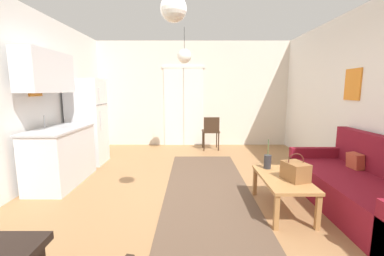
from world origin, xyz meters
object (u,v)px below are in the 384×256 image
Objects in this scene: refrigerator at (89,122)px; accent_chair at (212,130)px; handbag at (297,171)px; pendant_lamp_far at (186,56)px; coffee_table at (284,181)px; bamboo_vase at (269,162)px; pendant_lamp_near at (175,9)px; couch at (365,189)px.

refrigerator is 2.05× the size of accent_chair.
handbag is 3.22m from pendant_lamp_far.
bamboo_vase is at bearing 105.97° from coffee_table.
couch is at bearing 9.88° from pendant_lamp_near.
bamboo_vase is at bearing 114.25° from handbag.
accent_chair reaches higher than handbag.
handbag is (0.20, -0.44, 0.02)m from bamboo_vase.
pendant_lamp_far is at bearing 134.85° from couch.
couch is 4.73m from refrigerator.
accent_chair is (-0.76, 3.26, -0.05)m from handbag.
pendant_lamp_far is at bearing 89.54° from pendant_lamp_near.
couch is at bearing -25.40° from refrigerator.
bamboo_vase reaches higher than handbag.
handbag is at bearing -173.11° from couch.
coffee_table is at bearing -179.77° from couch.
accent_chair is at bearing 53.34° from pendant_lamp_far.
accent_chair is at bearing 101.71° from coffee_table.
bamboo_vase is at bearing -59.10° from pendant_lamp_far.
coffee_table is at bearing -61.03° from pendant_lamp_far.
accent_chair is (-1.67, 3.15, 0.22)m from couch.
bamboo_vase is at bearing 98.69° from accent_chair.
refrigerator reaches higher than handbag.
bamboo_vase is 2.83m from pendant_lamp_far.
handbag is at bearing -46.05° from coffee_table.
bamboo_vase reaches higher than coffee_table.
accent_chair is at bearing 101.20° from bamboo_vase.
couch is 2.46× the size of accent_chair.
coffee_table is 1.38× the size of pendant_lamp_far.
handbag is 0.41× the size of accent_chair.
pendant_lamp_far reaches higher than couch.
pendant_lamp_far is (-2.29, 2.30, 1.90)m from couch.
accent_chair is 1.37× the size of pendant_lamp_near.
couch is 1.02m from coffee_table.
pendant_lamp_near is (-1.30, -0.40, 1.89)m from coffee_table.
pendant_lamp_near is (-2.31, -0.40, 1.99)m from couch.
coffee_table is 3.22m from accent_chair.
pendant_lamp_far is at bearing 119.76° from handbag.
couch is at bearing 115.42° from accent_chair.
handbag is at bearing 100.56° from accent_chair.
handbag is 0.56× the size of pendant_lamp_near.
pendant_lamp_near is at bearing 77.16° from accent_chair.
couch reaches higher than handbag.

